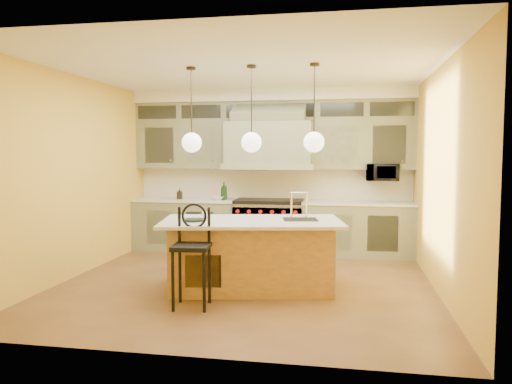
% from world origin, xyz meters
% --- Properties ---
extents(floor, '(5.00, 5.00, 0.00)m').
position_xyz_m(floor, '(0.00, 0.00, 0.00)').
color(floor, brown).
rests_on(floor, ground).
extents(ceiling, '(5.00, 5.00, 0.00)m').
position_xyz_m(ceiling, '(0.00, 0.00, 2.90)').
color(ceiling, white).
rests_on(ceiling, wall_back).
extents(wall_back, '(5.00, 0.00, 5.00)m').
position_xyz_m(wall_back, '(0.00, 2.50, 1.45)').
color(wall_back, gold).
rests_on(wall_back, ground).
extents(wall_front, '(5.00, 0.00, 5.00)m').
position_xyz_m(wall_front, '(0.00, -2.50, 1.45)').
color(wall_front, gold).
rests_on(wall_front, ground).
extents(wall_left, '(0.00, 5.00, 5.00)m').
position_xyz_m(wall_left, '(-2.50, 0.00, 1.45)').
color(wall_left, gold).
rests_on(wall_left, ground).
extents(wall_right, '(0.00, 5.00, 5.00)m').
position_xyz_m(wall_right, '(2.50, 0.00, 1.45)').
color(wall_right, gold).
rests_on(wall_right, ground).
extents(back_cabinetry, '(5.00, 0.77, 2.90)m').
position_xyz_m(back_cabinetry, '(0.00, 2.23, 1.43)').
color(back_cabinetry, gray).
rests_on(back_cabinetry, floor).
extents(range, '(1.20, 0.74, 0.96)m').
position_xyz_m(range, '(0.00, 2.14, 0.49)').
color(range, silver).
rests_on(range, floor).
extents(kitchen_island, '(2.48, 1.62, 1.35)m').
position_xyz_m(kitchen_island, '(0.13, -0.25, 0.47)').
color(kitchen_island, '#9A6336').
rests_on(kitchen_island, floor).
extents(counter_stool, '(0.46, 0.46, 1.19)m').
position_xyz_m(counter_stool, '(-0.41, -1.11, 0.68)').
color(counter_stool, black).
rests_on(counter_stool, floor).
extents(microwave, '(0.54, 0.37, 0.30)m').
position_xyz_m(microwave, '(1.95, 2.25, 1.45)').
color(microwave, black).
rests_on(microwave, back_cabinetry).
extents(oil_bottle_a, '(0.13, 0.13, 0.32)m').
position_xyz_m(oil_bottle_a, '(-0.83, 2.15, 1.10)').
color(oil_bottle_a, black).
rests_on(oil_bottle_a, back_cabinetry).
extents(oil_bottle_b, '(0.10, 0.10, 0.20)m').
position_xyz_m(oil_bottle_b, '(-1.67, 2.15, 1.04)').
color(oil_bottle_b, black).
rests_on(oil_bottle_b, back_cabinetry).
extents(fruit_bowl, '(0.27, 0.27, 0.06)m').
position_xyz_m(fruit_bowl, '(-0.95, 2.15, 0.97)').
color(fruit_bowl, white).
rests_on(fruit_bowl, back_cabinetry).
extents(cup, '(0.09, 0.09, 0.08)m').
position_xyz_m(cup, '(-0.51, -0.22, 0.96)').
color(cup, white).
rests_on(cup, kitchen_island).
extents(pendant_left, '(0.26, 0.26, 1.11)m').
position_xyz_m(pendant_left, '(-0.67, -0.25, 1.95)').
color(pendant_left, '#2D2319').
rests_on(pendant_left, ceiling).
extents(pendant_center, '(0.26, 0.26, 1.11)m').
position_xyz_m(pendant_center, '(0.13, -0.25, 1.95)').
color(pendant_center, '#2D2319').
rests_on(pendant_center, ceiling).
extents(pendant_right, '(0.26, 0.26, 1.11)m').
position_xyz_m(pendant_right, '(0.93, -0.25, 1.95)').
color(pendant_right, '#2D2319').
rests_on(pendant_right, ceiling).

